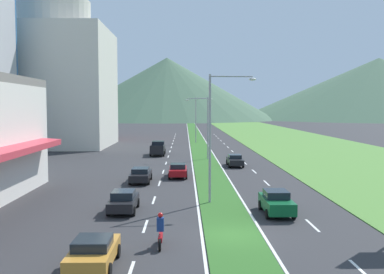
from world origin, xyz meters
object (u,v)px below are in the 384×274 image
(street_lamp_mid, at_px, (205,123))
(car_0, at_px, (124,201))
(car_1, at_px, (235,160))
(street_lamp_far, at_px, (198,116))
(motorcycle_rider, at_px, (160,233))
(street_lamp_near, at_px, (215,129))
(car_5, at_px, (93,252))
(car_3, at_px, (178,170))
(car_4, at_px, (141,175))
(pickup_truck_0, at_px, (158,148))
(car_2, at_px, (276,202))

(street_lamp_mid, bearing_deg, car_0, -103.29)
(car_1, bearing_deg, street_lamp_far, -174.25)
(street_lamp_far, xyz_separation_m, motorcycle_rider, (-3.92, -64.97, -4.59))
(street_lamp_near, bearing_deg, car_5, -116.18)
(car_1, relative_size, motorcycle_rider, 2.17)
(street_lamp_near, xyz_separation_m, car_5, (-6.41, -13.03, -4.87))
(car_3, xyz_separation_m, motorcycle_rider, (-0.57, -22.19, 0.01))
(car_1, relative_size, car_3, 1.03)
(street_lamp_near, bearing_deg, motorcycle_rider, -109.17)
(car_0, bearing_deg, street_lamp_far, -6.86)
(street_lamp_mid, xyz_separation_m, car_0, (-7.07, -29.93, -4.23))
(street_lamp_near, distance_m, car_5, 15.32)
(street_lamp_far, distance_m, car_5, 68.30)
(car_4, distance_m, motorcycle_rider, 19.50)
(pickup_truck_0, relative_size, motorcycle_rider, 2.70)
(street_lamp_near, height_order, car_5, street_lamp_near)
(car_2, xyz_separation_m, motorcycle_rider, (-7.46, -6.76, -0.06))
(street_lamp_near, bearing_deg, pickup_truck_0, 100.94)
(street_lamp_far, relative_size, car_1, 2.11)
(car_3, bearing_deg, car_5, 172.19)
(car_2, distance_m, car_5, 14.09)
(pickup_truck_0, height_order, motorcycle_rider, pickup_truck_0)
(street_lamp_far, relative_size, car_2, 2.19)
(street_lamp_far, relative_size, car_0, 2.20)
(pickup_truck_0, bearing_deg, street_lamp_far, -16.85)
(car_1, bearing_deg, motorcycle_rider, -13.70)
(car_4, bearing_deg, car_1, -43.07)
(car_1, distance_m, car_4, 15.19)
(car_2, bearing_deg, street_lamp_far, -176.52)
(car_1, xyz_separation_m, car_4, (-10.37, -11.09, -0.00))
(car_4, bearing_deg, motorcycle_rider, -171.25)
(car_4, bearing_deg, car_0, 179.96)
(street_lamp_far, distance_m, car_3, 43.16)
(car_2, bearing_deg, car_5, -47.11)
(street_lamp_mid, relative_size, car_5, 2.12)
(car_0, xyz_separation_m, pickup_truck_0, (0.21, 35.26, 0.23))
(street_lamp_far, bearing_deg, car_3, -94.48)
(car_0, distance_m, pickup_truck_0, 35.26)
(car_4, bearing_deg, car_3, -50.54)
(motorcycle_rider, bearing_deg, car_1, -13.70)
(street_lamp_far, relative_size, pickup_truck_0, 1.70)
(street_lamp_mid, distance_m, street_lamp_far, 27.43)
(street_lamp_far, bearing_deg, pickup_truck_0, -106.85)
(car_1, bearing_deg, pickup_truck_0, -140.88)
(street_lamp_near, distance_m, pickup_truck_0, 33.60)
(street_lamp_mid, height_order, car_1, street_lamp_mid)
(car_2, height_order, motorcycle_rider, motorcycle_rider)
(car_3, distance_m, car_5, 25.26)
(street_lamp_near, bearing_deg, car_0, -158.44)
(street_lamp_near, distance_m, car_0, 8.52)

